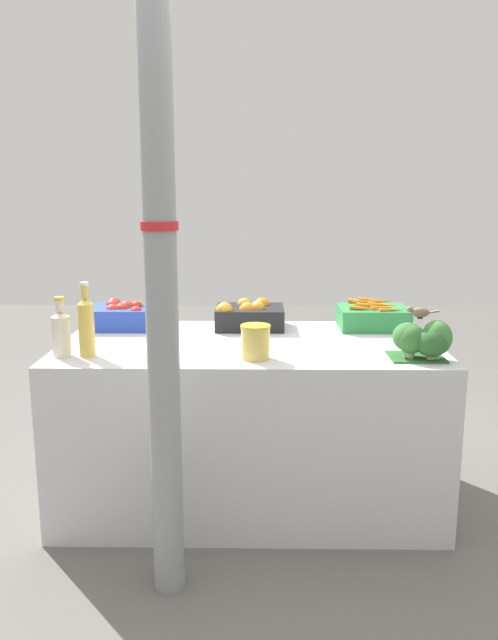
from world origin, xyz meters
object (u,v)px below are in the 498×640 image
at_px(orange_crate, 249,316).
at_px(pickle_jar, 255,342).
at_px(broccoli_pile, 423,340).
at_px(juice_bottle_cloudy, 61,332).
at_px(sparrow_bird, 419,312).
at_px(apple_crate, 123,315).
at_px(support_pole, 161,262).
at_px(carrot_crate, 373,317).
at_px(juice_bottle_golden, 86,325).

xyz_separation_m(orange_crate, pickle_jar, (0.04, -0.58, 0.01)).
bearing_deg(broccoli_pile, juice_bottle_cloudy, 178.63).
bearing_deg(sparrow_bird, pickle_jar, 8.22).
bearing_deg(juice_bottle_cloudy, apple_crate, 76.23).
bearing_deg(orange_crate, support_pole, -105.92).
relative_size(apple_crate, carrot_crate, 1.00).
height_order(support_pole, apple_crate, support_pole).
relative_size(orange_crate, broccoli_pile, 1.40).
distance_m(support_pole, juice_bottle_golden, 0.65).
relative_size(support_pole, orange_crate, 7.20).
bearing_deg(broccoli_pile, pickle_jar, 179.42).
height_order(support_pole, carrot_crate, support_pole).
xyz_separation_m(apple_crate, sparrow_bird, (1.33, -0.56, 0.13)).
bearing_deg(juice_bottle_golden, orange_crate, 39.95).
height_order(orange_crate, pickle_jar, orange_crate).
distance_m(juice_bottle_cloudy, sparrow_bird, 1.46).
distance_m(juice_bottle_cloudy, juice_bottle_golden, 0.11).
height_order(apple_crate, pickle_jar, pickle_jar).
bearing_deg(pickle_jar, juice_bottle_golden, 177.66).
bearing_deg(apple_crate, broccoli_pile, -23.71).
relative_size(support_pole, pickle_jar, 17.10).
distance_m(orange_crate, juice_bottle_golden, 0.86).
height_order(carrot_crate, sparrow_bird, sparrow_bird).
xyz_separation_m(apple_crate, juice_bottle_golden, (-0.03, -0.55, 0.07)).
relative_size(support_pole, broccoli_pile, 10.04).
bearing_deg(apple_crate, sparrow_bird, -23.03).
bearing_deg(juice_bottle_cloudy, sparrow_bird, -0.39).
xyz_separation_m(apple_crate, juice_bottle_cloudy, (-0.14, -0.55, 0.04)).
height_order(orange_crate, juice_bottle_cloudy, juice_bottle_cloudy).
bearing_deg(support_pole, apple_crate, 109.69).
bearing_deg(apple_crate, orange_crate, -0.16).
height_order(support_pole, orange_crate, support_pole).
bearing_deg(orange_crate, pickle_jar, -86.40).
xyz_separation_m(carrot_crate, sparrow_bird, (0.08, -0.56, 0.14)).
bearing_deg(broccoli_pile, juice_bottle_golden, 178.53).
bearing_deg(juice_bottle_cloudy, juice_bottle_golden, 0.00).
relative_size(pickle_jar, sparrow_bird, 1.04).
height_order(broccoli_pile, sparrow_bird, sparrow_bird).
relative_size(carrot_crate, broccoli_pile, 1.40).
distance_m(broccoli_pile, juice_bottle_golden, 1.37).
xyz_separation_m(juice_bottle_cloudy, juice_bottle_golden, (0.11, 0.00, 0.03)).
distance_m(apple_crate, juice_bottle_cloudy, 0.57).
height_order(carrot_crate, broccoli_pile, broccoli_pile).
xyz_separation_m(orange_crate, carrot_crate, (0.62, 0.00, -0.00)).
xyz_separation_m(orange_crate, juice_bottle_golden, (-0.66, -0.55, 0.07)).
xyz_separation_m(apple_crate, pickle_jar, (0.67, -0.58, 0.01)).
relative_size(juice_bottle_cloudy, pickle_jar, 1.77).
distance_m(carrot_crate, juice_bottle_golden, 1.39).
height_order(apple_crate, juice_bottle_cloudy, juice_bottle_cloudy).
height_order(juice_bottle_cloudy, sparrow_bird, juice_bottle_cloudy).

